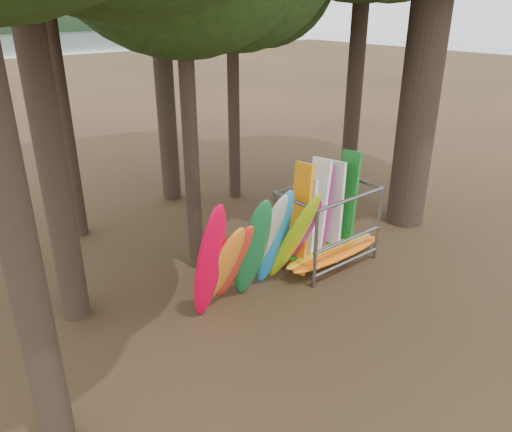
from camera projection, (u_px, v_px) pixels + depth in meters
ground at (303, 282)px, 12.57m from camera, size 120.00×120.00×0.00m
kayak_row at (258, 249)px, 11.36m from camera, size 3.57×1.90×3.06m
storage_rack at (326, 228)px, 13.19m from camera, size 3.23×1.51×2.91m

